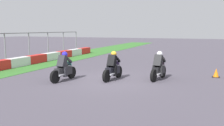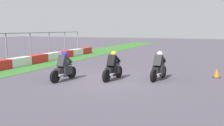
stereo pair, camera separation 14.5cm
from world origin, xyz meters
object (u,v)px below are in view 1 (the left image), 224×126
object	(u,v)px
traffic_cone	(216,73)
rider_lane_a	(159,68)
rider_lane_b	(113,68)
rider_lane_c	(64,69)

from	to	relation	value
traffic_cone	rider_lane_a	bearing A→B (deg)	121.89
rider_lane_a	rider_lane_b	world-z (taller)	same
rider_lane_a	rider_lane_b	xyz separation A→B (m)	(-0.94, 2.24, 0.00)
rider_lane_b	rider_lane_c	bearing A→B (deg)	122.45
rider_lane_b	traffic_cone	xyz separation A→B (m)	(2.71, -5.09, -0.39)
rider_lane_a	traffic_cone	xyz separation A→B (m)	(1.78, -2.85, -0.39)
rider_lane_a	rider_lane_c	world-z (taller)	same
rider_lane_c	traffic_cone	size ratio (longest dim) A/B	4.07
rider_lane_b	traffic_cone	size ratio (longest dim) A/B	4.07
rider_lane_c	rider_lane_a	bearing A→B (deg)	-60.63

